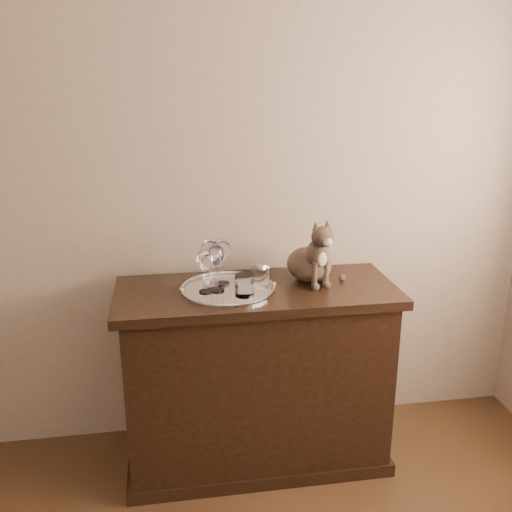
{
  "coord_description": "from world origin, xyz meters",
  "views": [
    {
      "loc": [
        0.23,
        -0.3,
        1.72
      ],
      "look_at": [
        0.6,
        1.95,
        0.99
      ],
      "focal_mm": 40.0,
      "sensor_mm": 36.0,
      "label": 1
    }
  ],
  "objects_px": {
    "wine_glass_a": "(211,262)",
    "wine_glass_d": "(217,268)",
    "tray": "(228,290)",
    "wine_glass_b": "(222,261)",
    "cat": "(309,248)",
    "tumbler_a": "(244,285)",
    "wine_glass_c": "(205,271)",
    "sideboard": "(257,377)",
    "tumbler_c": "(260,277)"
  },
  "relations": [
    {
      "from": "wine_glass_a",
      "to": "wine_glass_d",
      "type": "xyz_separation_m",
      "value": [
        0.02,
        -0.07,
        -0.01
      ]
    },
    {
      "from": "tray",
      "to": "wine_glass_b",
      "type": "bearing_deg",
      "value": 106.25
    },
    {
      "from": "wine_glass_d",
      "to": "tray",
      "type": "bearing_deg",
      "value": 8.49
    },
    {
      "from": "wine_glass_d",
      "to": "cat",
      "type": "height_order",
      "value": "cat"
    },
    {
      "from": "wine_glass_d",
      "to": "tumbler_a",
      "type": "relative_size",
      "value": 2.2
    },
    {
      "from": "tumbler_a",
      "to": "tray",
      "type": "bearing_deg",
      "value": 124.68
    },
    {
      "from": "wine_glass_d",
      "to": "wine_glass_c",
      "type": "bearing_deg",
      "value": -170.49
    },
    {
      "from": "tumbler_a",
      "to": "sideboard",
      "type": "bearing_deg",
      "value": 55.41
    },
    {
      "from": "sideboard",
      "to": "wine_glass_d",
      "type": "bearing_deg",
      "value": -173.83
    },
    {
      "from": "tray",
      "to": "wine_glass_c",
      "type": "bearing_deg",
      "value": -170.99
    },
    {
      "from": "sideboard",
      "to": "tumbler_c",
      "type": "height_order",
      "value": "tumbler_c"
    },
    {
      "from": "tumbler_a",
      "to": "wine_glass_b",
      "type": "bearing_deg",
      "value": 117.44
    },
    {
      "from": "wine_glass_a",
      "to": "wine_glass_b",
      "type": "bearing_deg",
      "value": 6.48
    },
    {
      "from": "wine_glass_a",
      "to": "wine_glass_d",
      "type": "relative_size",
      "value": 1.06
    },
    {
      "from": "tray",
      "to": "wine_glass_c",
      "type": "xyz_separation_m",
      "value": [
        -0.09,
        -0.02,
        0.1
      ]
    },
    {
      "from": "wine_glass_d",
      "to": "cat",
      "type": "xyz_separation_m",
      "value": [
        0.41,
        0.08,
        0.04
      ]
    },
    {
      "from": "wine_glass_a",
      "to": "wine_glass_d",
      "type": "distance_m",
      "value": 0.07
    },
    {
      "from": "wine_glass_a",
      "to": "tray",
      "type": "bearing_deg",
      "value": -41.52
    },
    {
      "from": "wine_glass_c",
      "to": "wine_glass_d",
      "type": "distance_m",
      "value": 0.05
    },
    {
      "from": "sideboard",
      "to": "tray",
      "type": "bearing_deg",
      "value": -174.7
    },
    {
      "from": "sideboard",
      "to": "wine_glass_c",
      "type": "distance_m",
      "value": 0.57
    },
    {
      "from": "wine_glass_c",
      "to": "cat",
      "type": "xyz_separation_m",
      "value": [
        0.46,
        0.09,
        0.05
      ]
    },
    {
      "from": "wine_glass_c",
      "to": "tumbler_c",
      "type": "height_order",
      "value": "wine_glass_c"
    },
    {
      "from": "wine_glass_d",
      "to": "cat",
      "type": "relative_size",
      "value": 0.67
    },
    {
      "from": "cat",
      "to": "tray",
      "type": "bearing_deg",
      "value": 177.91
    },
    {
      "from": "sideboard",
      "to": "tumbler_a",
      "type": "xyz_separation_m",
      "value": [
        -0.07,
        -0.1,
        0.48
      ]
    },
    {
      "from": "cat",
      "to": "sideboard",
      "type": "bearing_deg",
      "value": -179.03
    },
    {
      "from": "wine_glass_b",
      "to": "tumbler_c",
      "type": "relative_size",
      "value": 2.35
    },
    {
      "from": "sideboard",
      "to": "wine_glass_a",
      "type": "bearing_deg",
      "value": 166.14
    },
    {
      "from": "tray",
      "to": "wine_glass_a",
      "type": "height_order",
      "value": "wine_glass_a"
    },
    {
      "from": "tray",
      "to": "tumbler_a",
      "type": "xyz_separation_m",
      "value": [
        0.06,
        -0.08,
        0.05
      ]
    },
    {
      "from": "wine_glass_a",
      "to": "wine_glass_d",
      "type": "bearing_deg",
      "value": -73.46
    },
    {
      "from": "wine_glass_d",
      "to": "cat",
      "type": "bearing_deg",
      "value": 11.17
    },
    {
      "from": "tray",
      "to": "tumbler_c",
      "type": "relative_size",
      "value": 4.58
    },
    {
      "from": "sideboard",
      "to": "tray",
      "type": "height_order",
      "value": "tray"
    },
    {
      "from": "tumbler_a",
      "to": "cat",
      "type": "height_order",
      "value": "cat"
    },
    {
      "from": "tumbler_c",
      "to": "cat",
      "type": "height_order",
      "value": "cat"
    },
    {
      "from": "wine_glass_b",
      "to": "wine_glass_d",
      "type": "xyz_separation_m",
      "value": [
        -0.03,
        -0.07,
        -0.0
      ]
    },
    {
      "from": "wine_glass_c",
      "to": "wine_glass_d",
      "type": "xyz_separation_m",
      "value": [
        0.05,
        0.01,
        0.01
      ]
    },
    {
      "from": "wine_glass_c",
      "to": "cat",
      "type": "bearing_deg",
      "value": 11.0
    },
    {
      "from": "wine_glass_c",
      "to": "sideboard",
      "type": "bearing_deg",
      "value": 6.91
    },
    {
      "from": "tumbler_a",
      "to": "cat",
      "type": "distance_m",
      "value": 0.36
    },
    {
      "from": "wine_glass_a",
      "to": "tumbler_c",
      "type": "height_order",
      "value": "wine_glass_a"
    },
    {
      "from": "sideboard",
      "to": "tumbler_c",
      "type": "bearing_deg",
      "value": -17.27
    },
    {
      "from": "cat",
      "to": "tumbler_a",
      "type": "bearing_deg",
      "value": -166.44
    },
    {
      "from": "tumbler_a",
      "to": "cat",
      "type": "bearing_deg",
      "value": 27.16
    },
    {
      "from": "wine_glass_a",
      "to": "wine_glass_b",
      "type": "height_order",
      "value": "wine_glass_a"
    },
    {
      "from": "wine_glass_b",
      "to": "wine_glass_c",
      "type": "relative_size",
      "value": 1.13
    },
    {
      "from": "sideboard",
      "to": "wine_glass_a",
      "type": "xyz_separation_m",
      "value": [
        -0.19,
        0.05,
        0.54
      ]
    },
    {
      "from": "sideboard",
      "to": "cat",
      "type": "distance_m",
      "value": 0.62
    }
  ]
}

